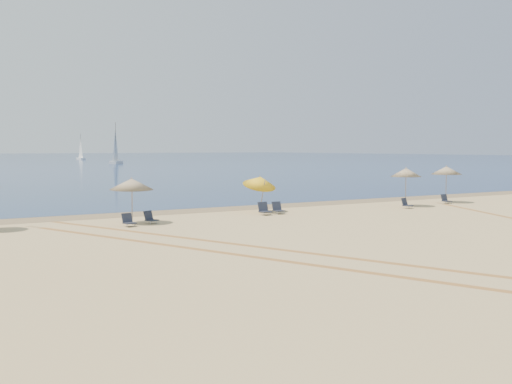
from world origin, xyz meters
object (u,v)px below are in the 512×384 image
Objects in this scene: chair_6 at (278,208)px; chair_8 at (446,199)px; chair_7 at (406,204)px; sailboat_0 at (81,152)px; chair_5 at (264,209)px; sailboat_1 at (116,151)px; umbrella_4 at (406,172)px; umbrella_3 at (260,181)px; chair_4 at (150,218)px; umbrella_2 at (132,184)px; chair_3 at (128,221)px; umbrella_5 at (446,170)px.

chair_6 is 13.28m from chair_8.
chair_8 is (4.61, 1.01, -0.01)m from chair_7.
sailboat_0 reaches higher than chair_8.
sailboat_1 reaches higher than chair_5.
umbrella_3 is at bearing 170.36° from umbrella_4.
chair_6 is 0.08× the size of sailboat_0.
sailboat_0 reaches higher than chair_4.
umbrella_2 is at bearing -105.14° from sailboat_0.
sailboat_1 reaches higher than chair_6.
chair_3 is (-8.65, -2.21, -1.55)m from umbrella_3.
umbrella_4 is 4.33m from chair_8.
chair_8 is (13.27, -0.36, -0.03)m from chair_6.
chair_5 is 0.99× the size of chair_7.
sailboat_1 is at bearing 85.00° from chair_8.
sailboat_1 is at bearing 84.83° from umbrella_5.
umbrella_3 is 3.33× the size of chair_5.
umbrella_4 is 169.38m from sailboat_0.
umbrella_4 is 0.26× the size of sailboat_1.
chair_8 is (3.88, 0.18, -1.93)m from umbrella_4.
umbrella_5 reaches higher than umbrella_3.
sailboat_0 reaches higher than chair_7.
umbrella_3 is 0.95× the size of umbrella_4.
chair_4 is 21.14m from chair_8.
chair_5 is (-10.36, 0.45, -1.89)m from umbrella_4.
chair_3 reaches higher than chair_4.
chair_6 is at bearing 1.06° from umbrella_2.
chair_7 is at bearing -131.64° from umbrella_4.
chair_3 is at bearing -165.68° from umbrella_3.
umbrella_5 is 13.88m from chair_6.
umbrella_3 is at bearing -102.54° from sailboat_0.
chair_7 reaches higher than chair_3.
chair_3 is at bearing -178.39° from umbrella_4.
chair_5 reaches higher than chair_6.
chair_8 is (13.80, -1.51, -1.56)m from umbrella_3.
umbrella_2 is 0.28× the size of sailboat_0.
umbrella_2 is at bearing -170.89° from umbrella_3.
chair_4 is 172.25m from sailboat_0.
umbrella_3 is 3.30× the size of chair_7.
umbrella_3 is at bearing 115.60° from chair_6.
chair_7 is at bearing -27.08° from chair_4.
umbrella_2 is 17.49m from chair_7.
chair_7 is 170.31m from sailboat_0.
umbrella_3 is 7.68m from chair_4.
chair_3 is 8.27m from chair_5.
umbrella_3 reaches higher than chair_4.
sailboat_1 reaches higher than chair_4.
chair_4 is at bearing 12.83° from chair_3.
chair_6 is 170.23m from sailboat_0.
chair_5 reaches higher than chair_3.
chair_4 reaches higher than chair_8.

